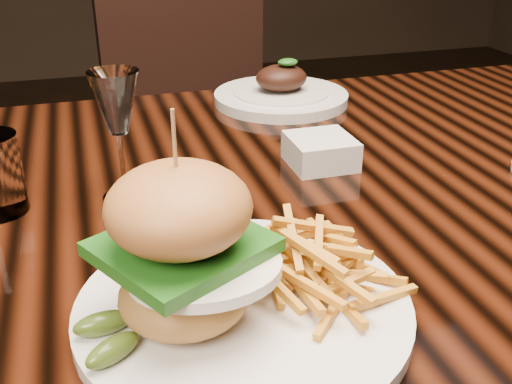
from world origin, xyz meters
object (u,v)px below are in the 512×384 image
object	(u,v)px
dining_table	(266,242)
burger_plate	(231,271)
chair_far	(198,119)
wine_glass	(116,108)
far_dish	(281,94)

from	to	relation	value
dining_table	burger_plate	xyz separation A→B (m)	(-0.11, -0.24, 0.13)
dining_table	chair_far	xyz separation A→B (m)	(0.09, 0.89, -0.13)
wine_glass	far_dish	size ratio (longest dim) A/B	0.66
wine_glass	burger_plate	bearing A→B (deg)	-75.90
dining_table	chair_far	size ratio (longest dim) A/B	1.68
burger_plate	wine_glass	world-z (taller)	burger_plate
wine_glass	far_dish	world-z (taller)	wine_glass
dining_table	burger_plate	world-z (taller)	burger_plate
dining_table	far_dish	world-z (taller)	far_dish
wine_glass	chair_far	bearing A→B (deg)	73.27
wine_glass	chair_far	size ratio (longest dim) A/B	0.17
dining_table	wine_glass	world-z (taller)	wine_glass
chair_far	burger_plate	bearing A→B (deg)	-105.20
wine_glass	far_dish	xyz separation A→B (m)	(0.31, 0.31, -0.10)
burger_plate	far_dish	distance (m)	0.62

